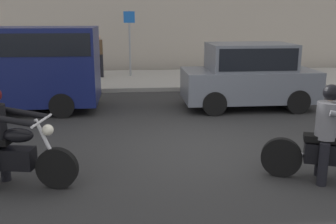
{
  "coord_description": "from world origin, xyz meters",
  "views": [
    {
      "loc": [
        -1.41,
        -7.29,
        2.58
      ],
      "look_at": [
        -0.77,
        -0.6,
        0.89
      ],
      "focal_mm": 41.87,
      "sensor_mm": 36.0,
      "label": 1
    }
  ],
  "objects_px": {
    "parked_van_navy": "(11,63)",
    "pedestrian_bystander": "(98,52)",
    "parked_hatchback_slate_gray": "(249,75)",
    "motorcycle_with_rider_gray": "(332,143)",
    "street_sign_post": "(130,37)",
    "motorcycle_with_rider_black_leather": "(4,147)"
  },
  "relations": [
    {
      "from": "parked_van_navy",
      "to": "pedestrian_bystander",
      "type": "relative_size",
      "value": 2.71
    },
    {
      "from": "parked_hatchback_slate_gray",
      "to": "motorcycle_with_rider_gray",
      "type": "bearing_deg",
      "value": -92.03
    },
    {
      "from": "motorcycle_with_rider_gray",
      "to": "parked_van_navy",
      "type": "bearing_deg",
      "value": 139.83
    },
    {
      "from": "street_sign_post",
      "to": "motorcycle_with_rider_gray",
      "type": "bearing_deg",
      "value": -73.35
    },
    {
      "from": "parked_hatchback_slate_gray",
      "to": "pedestrian_bystander",
      "type": "height_order",
      "value": "pedestrian_bystander"
    },
    {
      "from": "motorcycle_with_rider_gray",
      "to": "parked_van_navy",
      "type": "height_order",
      "value": "parked_van_navy"
    },
    {
      "from": "motorcycle_with_rider_black_leather",
      "to": "parked_van_navy",
      "type": "height_order",
      "value": "parked_van_navy"
    },
    {
      "from": "motorcycle_with_rider_gray",
      "to": "street_sign_post",
      "type": "relative_size",
      "value": 0.8
    },
    {
      "from": "parked_van_navy",
      "to": "pedestrian_bystander",
      "type": "distance_m",
      "value": 5.19
    },
    {
      "from": "parked_hatchback_slate_gray",
      "to": "parked_van_navy",
      "type": "relative_size",
      "value": 0.8
    },
    {
      "from": "street_sign_post",
      "to": "pedestrian_bystander",
      "type": "height_order",
      "value": "street_sign_post"
    },
    {
      "from": "parked_van_navy",
      "to": "street_sign_post",
      "type": "height_order",
      "value": "street_sign_post"
    },
    {
      "from": "motorcycle_with_rider_black_leather",
      "to": "motorcycle_with_rider_gray",
      "type": "bearing_deg",
      "value": -3.38
    },
    {
      "from": "motorcycle_with_rider_black_leather",
      "to": "parked_hatchback_slate_gray",
      "type": "bearing_deg",
      "value": 42.32
    },
    {
      "from": "parked_hatchback_slate_gray",
      "to": "street_sign_post",
      "type": "height_order",
      "value": "street_sign_post"
    },
    {
      "from": "parked_hatchback_slate_gray",
      "to": "parked_van_navy",
      "type": "bearing_deg",
      "value": 177.72
    },
    {
      "from": "motorcycle_with_rider_black_leather",
      "to": "pedestrian_bystander",
      "type": "bearing_deg",
      "value": 85.99
    },
    {
      "from": "motorcycle_with_rider_gray",
      "to": "parked_van_navy",
      "type": "distance_m",
      "value": 8.22
    },
    {
      "from": "motorcycle_with_rider_gray",
      "to": "pedestrian_bystander",
      "type": "height_order",
      "value": "pedestrian_bystander"
    },
    {
      "from": "pedestrian_bystander",
      "to": "motorcycle_with_rider_black_leather",
      "type": "bearing_deg",
      "value": -94.01
    },
    {
      "from": "motorcycle_with_rider_gray",
      "to": "pedestrian_bystander",
      "type": "relative_size",
      "value": 1.23
    },
    {
      "from": "street_sign_post",
      "to": "pedestrian_bystander",
      "type": "distance_m",
      "value": 1.38
    }
  ]
}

